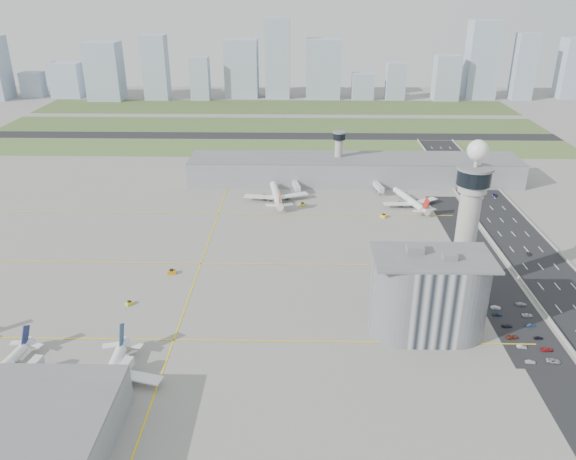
{
  "coord_description": "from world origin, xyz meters",
  "views": [
    {
      "loc": [
        4.79,
        -198.07,
        118.79
      ],
      "look_at": [
        0.0,
        35.0,
        15.0
      ],
      "focal_mm": 35.0,
      "sensor_mm": 36.0,
      "label": 1
    }
  ],
  "objects_px": {
    "tug_3": "(172,271)",
    "car_lot_6": "(553,361)",
    "jet_bridge_far_0": "(294,185)",
    "tug_4": "(302,204)",
    "airplane_far_b": "(411,196)",
    "car_lot_0": "(530,362)",
    "jet_bridge_near_2": "(111,390)",
    "jet_bridge_far_1": "(375,185)",
    "car_lot_2": "(512,337)",
    "control_tower": "(469,213)",
    "car_hw_4": "(449,167)",
    "admin_building": "(429,295)",
    "car_lot_7": "(547,349)",
    "car_lot_4": "(497,314)",
    "car_hw_1": "(529,254)",
    "jet_bridge_near_1": "(15,389)",
    "car_lot_11": "(521,304)",
    "tug_0": "(7,362)",
    "car_lot_9": "(530,325)",
    "car_lot_1": "(522,347)",
    "tug_5": "(384,216)",
    "car_lot_10": "(527,315)",
    "tug_2": "(129,303)",
    "car_lot_8": "(538,338)",
    "car_lot_3": "(507,326)",
    "tug_1": "(121,350)",
    "car_lot_5": "(496,308)",
    "airplane_far_a": "(276,189)",
    "airplane_near_c": "(107,372)",
    "secondary_tower": "(339,152)"
  },
  "relations": [
    {
      "from": "tug_3",
      "to": "car_lot_6",
      "type": "distance_m",
      "value": 155.3
    },
    {
      "from": "jet_bridge_far_0",
      "to": "tug_3",
      "type": "bearing_deg",
      "value": -35.44
    },
    {
      "from": "tug_3",
      "to": "tug_4",
      "type": "bearing_deg",
      "value": 134.41
    },
    {
      "from": "airplane_far_b",
      "to": "car_lot_0",
      "type": "xyz_separation_m",
      "value": [
        14.89,
        -145.8,
        -4.99
      ]
    },
    {
      "from": "jet_bridge_near_2",
      "to": "jet_bridge_far_1",
      "type": "height_order",
      "value": "same"
    },
    {
      "from": "car_lot_2",
      "to": "car_lot_6",
      "type": "height_order",
      "value": "car_lot_6"
    },
    {
      "from": "control_tower",
      "to": "car_hw_4",
      "type": "distance_m",
      "value": 177.16
    },
    {
      "from": "admin_building",
      "to": "car_lot_7",
      "type": "bearing_deg",
      "value": -16.32
    },
    {
      "from": "admin_building",
      "to": "car_lot_6",
      "type": "relative_size",
      "value": 9.17
    },
    {
      "from": "car_lot_4",
      "to": "car_hw_1",
      "type": "relative_size",
      "value": 1.06
    },
    {
      "from": "jet_bridge_near_1",
      "to": "tug_4",
      "type": "xyz_separation_m",
      "value": [
        89.86,
        164.37,
        -1.88
      ]
    },
    {
      "from": "jet_bridge_far_0",
      "to": "jet_bridge_far_1",
      "type": "xyz_separation_m",
      "value": [
        50.0,
        0.0,
        0.0
      ]
    },
    {
      "from": "admin_building",
      "to": "car_lot_11",
      "type": "bearing_deg",
      "value": 23.5
    },
    {
      "from": "admin_building",
      "to": "jet_bridge_far_0",
      "type": "relative_size",
      "value": 3.0
    },
    {
      "from": "tug_0",
      "to": "car_lot_9",
      "type": "height_order",
      "value": "tug_0"
    },
    {
      "from": "jet_bridge_near_1",
      "to": "car_lot_1",
      "type": "distance_m",
      "value": 169.53
    },
    {
      "from": "tug_0",
      "to": "car_lot_0",
      "type": "bearing_deg",
      "value": -76.27
    },
    {
      "from": "tug_5",
      "to": "car_lot_10",
      "type": "bearing_deg",
      "value": 69.67
    },
    {
      "from": "tug_2",
      "to": "tug_3",
      "type": "distance_m",
      "value": 28.66
    },
    {
      "from": "jet_bridge_near_2",
      "to": "car_lot_8",
      "type": "relative_size",
      "value": 4.39
    },
    {
      "from": "jet_bridge_near_2",
      "to": "car_lot_3",
      "type": "relative_size",
      "value": 3.59
    },
    {
      "from": "car_lot_11",
      "to": "car_lot_8",
      "type": "bearing_deg",
      "value": 172.92
    },
    {
      "from": "admin_building",
      "to": "tug_1",
      "type": "relative_size",
      "value": 13.52
    },
    {
      "from": "tug_2",
      "to": "car_lot_1",
      "type": "height_order",
      "value": "tug_2"
    },
    {
      "from": "car_lot_5",
      "to": "car_lot_3",
      "type": "bearing_deg",
      "value": -176.69
    },
    {
      "from": "car_lot_2",
      "to": "car_lot_7",
      "type": "relative_size",
      "value": 1.0
    },
    {
      "from": "airplane_far_a",
      "to": "car_lot_3",
      "type": "distance_m",
      "value": 161.15
    },
    {
      "from": "airplane_near_c",
      "to": "car_lot_0",
      "type": "bearing_deg",
      "value": 94.83
    },
    {
      "from": "jet_bridge_near_2",
      "to": "tug_2",
      "type": "height_order",
      "value": "jet_bridge_near_2"
    },
    {
      "from": "jet_bridge_far_1",
      "to": "car_lot_5",
      "type": "height_order",
      "value": "jet_bridge_far_1"
    },
    {
      "from": "admin_building",
      "to": "airplane_near_c",
      "type": "bearing_deg",
      "value": -162.5
    },
    {
      "from": "jet_bridge_far_0",
      "to": "car_lot_11",
      "type": "bearing_deg",
      "value": 24.14
    },
    {
      "from": "car_lot_4",
      "to": "car_hw_1",
      "type": "height_order",
      "value": "car_lot_4"
    },
    {
      "from": "tug_0",
      "to": "car_lot_6",
      "type": "distance_m",
      "value": 185.42
    },
    {
      "from": "tug_1",
      "to": "car_hw_4",
      "type": "distance_m",
      "value": 271.76
    },
    {
      "from": "car_lot_9",
      "to": "airplane_near_c",
      "type": "bearing_deg",
      "value": 95.99
    },
    {
      "from": "car_lot_5",
      "to": "car_hw_1",
      "type": "xyz_separation_m",
      "value": [
        30.89,
        48.45,
        -0.08
      ]
    },
    {
      "from": "tug_4",
      "to": "car_lot_0",
      "type": "relative_size",
      "value": 0.97
    },
    {
      "from": "control_tower",
      "to": "car_hw_4",
      "type": "height_order",
      "value": "control_tower"
    },
    {
      "from": "admin_building",
      "to": "car_lot_10",
      "type": "relative_size",
      "value": 10.64
    },
    {
      "from": "car_lot_10",
      "to": "car_hw_1",
      "type": "height_order",
      "value": "same"
    },
    {
      "from": "admin_building",
      "to": "airplane_far_a",
      "type": "bearing_deg",
      "value": 114.19
    },
    {
      "from": "car_lot_1",
      "to": "car_lot_8",
      "type": "bearing_deg",
      "value": -47.37
    },
    {
      "from": "tug_3",
      "to": "car_lot_7",
      "type": "xyz_separation_m",
      "value": [
        143.49,
        -53.83,
        -0.46
      ]
    },
    {
      "from": "car_lot_3",
      "to": "car_lot_4",
      "type": "bearing_deg",
      "value": 4.79
    },
    {
      "from": "jet_bridge_far_1",
      "to": "car_lot_10",
      "type": "height_order",
      "value": "jet_bridge_far_1"
    },
    {
      "from": "car_hw_4",
      "to": "tug_3",
      "type": "bearing_deg",
      "value": -135.81
    },
    {
      "from": "jet_bridge_near_1",
      "to": "tug_3",
      "type": "distance_m",
      "value": 87.06
    },
    {
      "from": "tug_2",
      "to": "airplane_near_c",
      "type": "bearing_deg",
      "value": 141.35
    },
    {
      "from": "secondary_tower",
      "to": "car_lot_2",
      "type": "distance_m",
      "value": 185.01
    }
  ]
}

